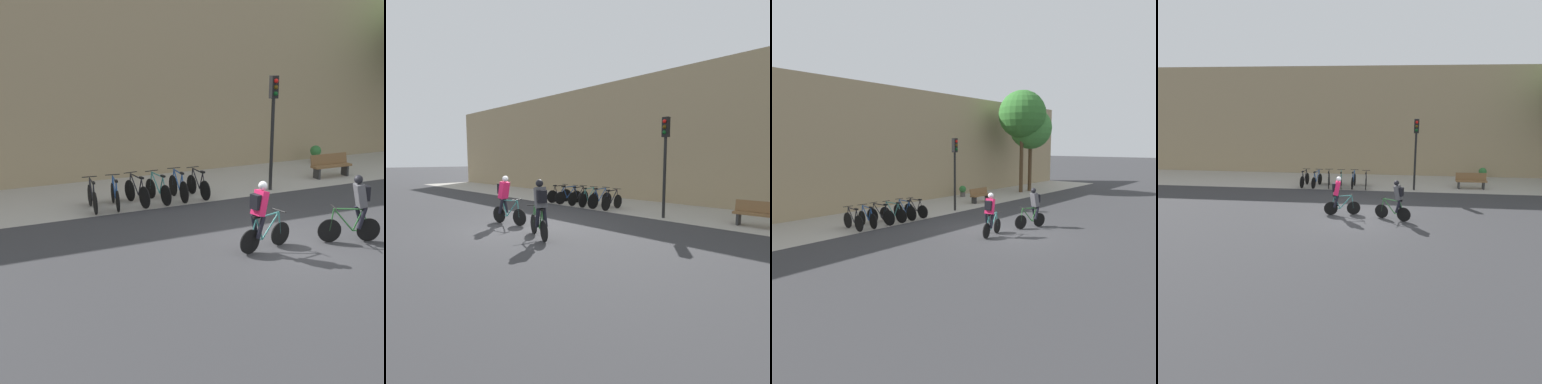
{
  "view_description": "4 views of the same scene",
  "coord_description": "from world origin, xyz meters",
  "views": [
    {
      "loc": [
        -7.61,
        -10.36,
        4.68
      ],
      "look_at": [
        -1.48,
        2.53,
        0.97
      ],
      "focal_mm": 50.0,
      "sensor_mm": 36.0,
      "label": 1
    },
    {
      "loc": [
        8.43,
        -5.88,
        2.29
      ],
      "look_at": [
        0.25,
        2.66,
        1.04
      ],
      "focal_mm": 28.0,
      "sensor_mm": 36.0,
      "label": 2
    },
    {
      "loc": [
        -12.58,
        -8.4,
        3.61
      ],
      "look_at": [
        0.2,
        2.22,
        1.5
      ],
      "focal_mm": 35.0,
      "sensor_mm": 36.0,
      "label": 3
    },
    {
      "loc": [
        1.49,
        -15.78,
        5.17
      ],
      "look_at": [
        -0.42,
        0.88,
        0.84
      ],
      "focal_mm": 35.0,
      "sensor_mm": 36.0,
      "label": 4
    }
  ],
  "objects": [
    {
      "name": "ground",
      "position": [
        0.0,
        0.0,
        0.0
      ],
      "size": [
        200.0,
        200.0,
        0.0
      ],
      "primitive_type": "plane",
      "color": "#333335"
    },
    {
      "name": "kerb_strip",
      "position": [
        0.0,
        6.75,
        0.0
      ],
      "size": [
        44.0,
        4.5,
        0.01
      ],
      "primitive_type": "cube",
      "color": "#A39E93",
      "rests_on": "ground"
    },
    {
      "name": "building_facade",
      "position": [
        0.0,
        9.3,
        3.51
      ],
      "size": [
        44.0,
        0.6,
        7.01
      ],
      "primitive_type": "cube",
      "color": "#9E8966",
      "rests_on": "ground"
    },
    {
      "name": "cyclist_pink",
      "position": [
        -0.84,
        0.01,
        0.95
      ],
      "size": [
        1.6,
        0.55,
        1.74
      ],
      "color": "black",
      "rests_on": "ground"
    },
    {
      "name": "cyclist_grey",
      "position": [
        1.72,
        -0.46,
        0.95
      ],
      "size": [
        1.53,
        0.69,
        1.75
      ],
      "color": "black",
      "rests_on": "ground"
    },
    {
      "name": "parked_bike_0",
      "position": [
        -3.59,
        5.19,
        0.4
      ],
      "size": [
        0.46,
        1.64,
        0.98
      ],
      "color": "black",
      "rests_on": "ground"
    },
    {
      "name": "parked_bike_1",
      "position": [
        -2.87,
        5.19,
        0.4
      ],
      "size": [
        0.46,
        1.7,
        0.96
      ],
      "color": "black",
      "rests_on": "ground"
    },
    {
      "name": "parked_bike_2",
      "position": [
        -2.15,
        5.19,
        0.41
      ],
      "size": [
        0.46,
        1.72,
        0.98
      ],
      "color": "black",
      "rests_on": "ground"
    },
    {
      "name": "parked_bike_3",
      "position": [
        -1.43,
        5.19,
        0.4
      ],
      "size": [
        0.46,
        1.69,
        0.97
      ],
      "color": "black",
      "rests_on": "ground"
    },
    {
      "name": "parked_bike_4",
      "position": [
        -0.71,
        5.19,
        0.41
      ],
      "size": [
        0.46,
        1.7,
        0.99
      ],
      "color": "black",
      "rests_on": "ground"
    },
    {
      "name": "parked_bike_5",
      "position": [
        0.02,
        5.19,
        0.39
      ],
      "size": [
        0.46,
        1.62,
        0.96
      ],
      "color": "black",
      "rests_on": "ground"
    },
    {
      "name": "traffic_light_pole",
      "position": [
        2.75,
        4.97,
        2.72
      ],
      "size": [
        0.26,
        0.3,
        3.95
      ],
      "color": "black",
      "rests_on": "ground"
    },
    {
      "name": "bench",
      "position": [
        6.0,
        5.7,
        0.47
      ],
      "size": [
        1.72,
        0.44,
        0.89
      ],
      "color": "brown",
      "rests_on": "ground"
    }
  ]
}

